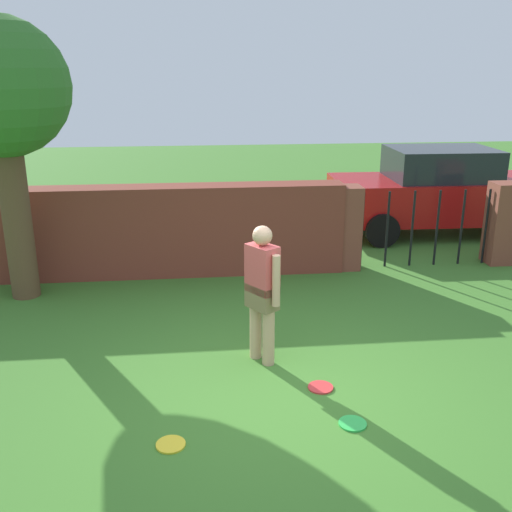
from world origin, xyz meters
TOP-DOWN VIEW (x-y plane):
  - ground_plane at (0.00, 0.00)m, footprint 40.00×40.00m
  - brick_wall at (-1.50, 3.90)m, footprint 6.25×0.50m
  - tree at (-3.30, 3.15)m, footprint 1.87×1.87m
  - person at (-0.04, 0.79)m, footprint 0.39×0.46m
  - fence_gate at (3.08, 3.90)m, footprint 3.15×0.44m
  - car at (4.09, 5.83)m, footprint 4.23×1.99m
  - frisbee_red at (0.51, 0.11)m, footprint 0.27×0.27m
  - frisbee_yellow at (-1.04, -0.72)m, footprint 0.27×0.27m
  - frisbee_green at (0.68, -0.58)m, footprint 0.27×0.27m

SIDE VIEW (x-z plane):
  - ground_plane at x=0.00m, z-range 0.00..0.00m
  - frisbee_red at x=0.51m, z-range 0.00..0.02m
  - frisbee_yellow at x=-1.04m, z-range 0.00..0.02m
  - frisbee_green at x=0.68m, z-range 0.00..0.02m
  - fence_gate at x=3.08m, z-range 0.00..1.40m
  - brick_wall at x=-1.50m, z-range 0.00..1.46m
  - car at x=4.09m, z-range 0.00..1.72m
  - person at x=-0.04m, z-range 0.09..1.71m
  - tree at x=-3.30m, z-range 0.93..4.86m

